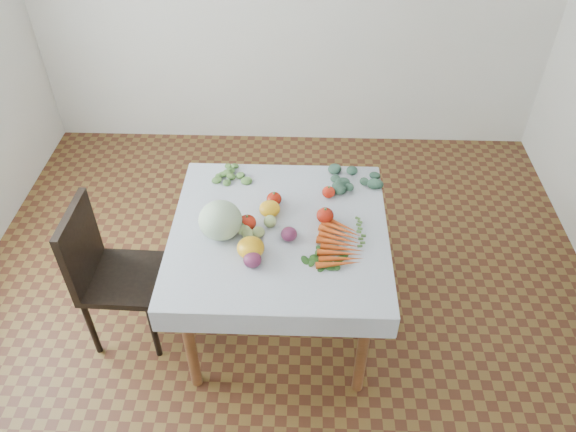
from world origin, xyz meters
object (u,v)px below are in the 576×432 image
heirloom_back (270,209)px  carrot_bunch (340,243)px  cabbage (220,220)px  table (279,244)px  chair (105,268)px

heirloom_back → carrot_bunch: heirloom_back is taller
cabbage → table: bearing=9.5°
carrot_bunch → table: bearing=160.6°
chair → carrot_bunch: size_ratio=2.34×
table → cabbage: (-0.29, -0.05, 0.20)m
chair → carrot_bunch: bearing=-1.2°
table → chair: bearing=-175.0°
table → cabbage: 0.36m
table → chair: chair is taller
table → cabbage: cabbage is taller
table → chair: 0.95m
cabbage → carrot_bunch: bearing=-5.7°
chair → carrot_bunch: 1.28m
cabbage → carrot_bunch: (0.60, -0.06, -0.08)m
cabbage → heirloom_back: bearing=35.1°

